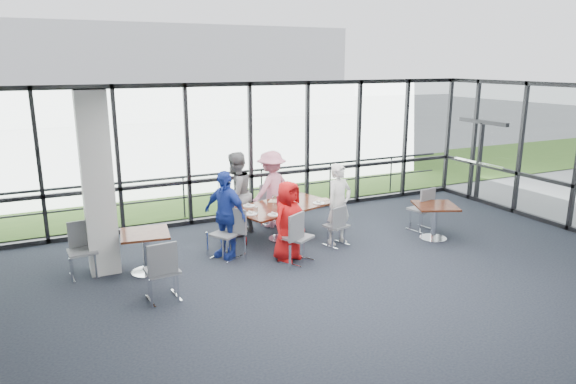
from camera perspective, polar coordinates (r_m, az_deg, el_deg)
name	(u,v)px	position (r m, az deg, el deg)	size (l,w,h in m)	color
floor	(368,300)	(8.35, 8.86, -11.79)	(12.00, 10.00, 0.02)	black
ceiling	(376,93)	(7.52, 9.81, 10.77)	(12.00, 10.00, 0.04)	white
curtain_wall_back	(251,151)	(12.13, -4.18, 4.56)	(12.00, 0.10, 3.20)	white
exit_door	(479,162)	(14.53, 20.48, 3.10)	(0.12, 1.60, 2.10)	black
structural_column	(97,184)	(9.40, -20.41, 0.87)	(0.50, 0.50, 3.20)	white
apron	(196,177)	(17.11, -10.18, 1.69)	(80.00, 70.00, 0.02)	slate
grass_strip	(214,189)	(15.23, -8.18, 0.34)	(80.00, 5.00, 0.01)	#2F531C
hangar_main	(166,71)	(39.05, -13.41, 12.93)	(24.00, 10.00, 6.00)	silver
guard_rail	(243,191)	(12.90, -5.06, 0.14)	(0.06, 0.06, 12.00)	#2D2D33
main_table	(282,210)	(10.67, -0.69, -2.04)	(2.35, 1.74, 0.75)	#3B120D
side_table_left	(145,239)	(9.33, -15.58, -5.10)	(0.91, 0.91, 0.75)	#3B120D
side_table_right	(435,210)	(11.13, 16.02, -1.98)	(1.08, 1.08, 0.75)	#3B120D
diner_near_left	(288,221)	(9.55, 0.02, -3.24)	(0.74, 0.48, 1.52)	red
diner_near_right	(339,204)	(10.46, 5.68, -1.35)	(0.61, 0.44, 1.66)	white
diner_far_left	(236,194)	(10.97, -5.84, -0.23)	(0.88, 0.54, 1.81)	slate
diner_far_right	(272,189)	(11.50, -1.84, 0.32)	(1.12, 0.58, 1.73)	pink
diner_end	(225,214)	(9.77, -7.01, -2.46)	(0.99, 0.54, 1.68)	#2038A4
chair_main_nl	(297,237)	(9.51, 1.03, -5.05)	(0.48, 0.48, 0.98)	slate
chair_main_nr	(336,226)	(10.43, 5.40, -3.76)	(0.41, 0.41, 0.84)	slate
chair_main_fl	(236,215)	(11.18, -5.79, -2.52)	(0.41, 0.41, 0.84)	slate
chair_main_fr	(266,205)	(11.86, -2.42, -1.43)	(0.42, 0.42, 0.86)	slate
chair_main_end	(226,234)	(9.78, -6.94, -4.65)	(0.47, 0.47, 0.96)	slate
chair_spare_la	(162,271)	(8.28, -13.83, -8.48)	(0.48, 0.48, 0.98)	slate
chair_spare_lb	(82,251)	(9.57, -21.89, -6.15)	(0.46, 0.46, 0.93)	slate
chair_spare_r	(422,209)	(11.68, 14.64, -1.85)	(0.48, 0.48, 0.97)	slate
plate_nl	(274,215)	(9.95, -1.59, -2.54)	(0.24, 0.24, 0.01)	white
plate_nr	(319,203)	(10.79, 3.43, -1.23)	(0.25, 0.25, 0.01)	white
plate_fl	(249,206)	(10.59, -4.37, -1.54)	(0.25, 0.25, 0.01)	white
plate_fr	(286,197)	(11.25, -0.20, -0.55)	(0.29, 0.29, 0.01)	white
plate_end	(251,214)	(10.04, -4.18, -2.42)	(0.27, 0.27, 0.01)	white
tumbler_a	(280,207)	(10.25, -0.85, -1.67)	(0.07, 0.07, 0.14)	white
tumbler_b	(297,201)	(10.66, 0.99, -1.04)	(0.07, 0.07, 0.14)	white
tumbler_c	(274,199)	(10.83, -1.55, -0.77)	(0.08, 0.08, 0.15)	white
tumbler_d	(256,210)	(10.06, -3.57, -2.03)	(0.06, 0.06, 0.13)	white
menu_a	(293,211)	(10.22, 0.54, -2.12)	(0.30, 0.21, 0.00)	white
menu_b	(323,199)	(11.10, 3.88, -0.82)	(0.28, 0.19, 0.00)	white
menu_c	(274,201)	(10.97, -1.59, -0.98)	(0.28, 0.20, 0.00)	white
condiment_caddy	(282,203)	(10.74, -0.62, -1.21)	(0.10, 0.07, 0.04)	black
ketchup_bottle	(278,200)	(10.69, -1.12, -0.90)	(0.06, 0.06, 0.18)	#B51222
green_bottle	(283,200)	(10.68, -0.59, -0.85)	(0.05, 0.05, 0.20)	#236726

